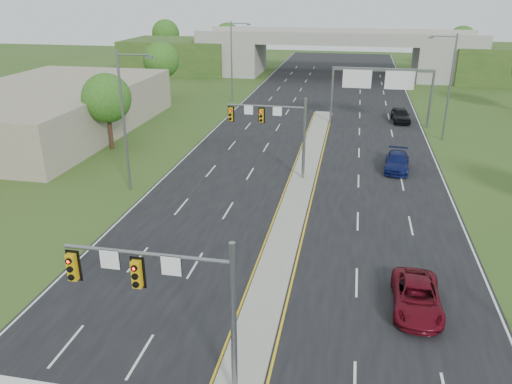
{
  "coord_description": "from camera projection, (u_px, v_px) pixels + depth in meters",
  "views": [
    {
      "loc": [
        3.79,
        -14.91,
        15.22
      ],
      "look_at": [
        -1.96,
        14.28,
        3.0
      ],
      "focal_mm": 35.0,
      "sensor_mm": 36.0,
      "label": 1
    }
  ],
  "objects": [
    {
      "name": "car_far_b",
      "position": [
        397.0,
        162.0,
        44.68
      ],
      "size": [
        2.51,
        5.25,
        1.48
      ],
      "primitive_type": "imported",
      "rotation": [
        0.0,
        0.0,
        -0.09
      ],
      "color": "#0B1347",
      "rests_on": "road"
    },
    {
      "name": "lightpole_l_far",
      "position": [
        233.0,
        58.0,
        69.97
      ],
      "size": [
        2.85,
        0.25,
        11.0
      ],
      "color": "slate",
      "rests_on": "ground"
    },
    {
      "name": "median",
      "position": [
        300.0,
        187.0,
        40.83
      ],
      "size": [
        2.0,
        54.0,
        0.16
      ],
      "primitive_type": "cube",
      "color": "gray",
      "rests_on": "road"
    },
    {
      "name": "car_far_c",
      "position": [
        401.0,
        115.0,
        60.72
      ],
      "size": [
        2.33,
        5.03,
        1.67
      ],
      "primitive_type": "imported",
      "rotation": [
        0.0,
        0.0,
        0.08
      ],
      "color": "black",
      "rests_on": "road"
    },
    {
      "name": "road",
      "position": [
        313.0,
        146.0,
        51.76
      ],
      "size": [
        24.0,
        160.0,
        0.02
      ],
      "primitive_type": "cube",
      "color": "black",
      "rests_on": "ground"
    },
    {
      "name": "commercial_building",
      "position": [
        48.0,
        109.0,
        56.18
      ],
      "size": [
        18.0,
        30.0,
        5.0
      ],
      "primitive_type": "cube",
      "color": "gray",
      "rests_on": "ground"
    },
    {
      "name": "overpass",
      "position": [
        336.0,
        56.0,
        91.25
      ],
      "size": [
        80.0,
        14.0,
        8.1
      ],
      "color": "gray",
      "rests_on": "ground"
    },
    {
      "name": "tree_back_a",
      "position": [
        166.0,
        34.0,
        109.89
      ],
      "size": [
        6.0,
        6.0,
        8.85
      ],
      "color": "#382316",
      "rests_on": "ground"
    },
    {
      "name": "lightpole_l_mid",
      "position": [
        126.0,
        116.0,
        38.21
      ],
      "size": [
        2.85,
        0.25,
        11.0
      ],
      "color": "slate",
      "rests_on": "ground"
    },
    {
      "name": "sign_gantry",
      "position": [
        381.0,
        81.0,
        57.58
      ],
      "size": [
        11.58,
        0.44,
        6.67
      ],
      "color": "slate",
      "rests_on": "ground"
    },
    {
      "name": "lane_markings",
      "position": [
        301.0,
        164.0,
        46.33
      ],
      "size": [
        23.72,
        160.0,
        0.01
      ],
      "color": "gold",
      "rests_on": "road"
    },
    {
      "name": "tree_back_b",
      "position": [
        227.0,
        36.0,
        107.51
      ],
      "size": [
        5.6,
        5.6,
        8.32
      ],
      "color": "#382316",
      "rests_on": "ground"
    },
    {
      "name": "lightpole_r_far",
      "position": [
        448.0,
        83.0,
        51.6
      ],
      "size": [
        2.85,
        0.25,
        11.0
      ],
      "color": "slate",
      "rests_on": "ground"
    },
    {
      "name": "signal_mast_far",
      "position": [
        277.0,
        125.0,
        41.23
      ],
      "size": [
        6.62,
        0.6,
        7.0
      ],
      "color": "slate",
      "rests_on": "ground"
    },
    {
      "name": "tree_back_c",
      "position": [
        462.0,
        40.0,
        98.92
      ],
      "size": [
        5.6,
        5.6,
        8.32
      ],
      "color": "#382316",
      "rests_on": "ground"
    },
    {
      "name": "tree_l_mid",
      "position": [
        161.0,
        60.0,
        72.11
      ],
      "size": [
        5.2,
        5.2,
        8.12
      ],
      "color": "#382316",
      "rests_on": "ground"
    },
    {
      "name": "car_far_a",
      "position": [
        417.0,
        297.0,
        25.2
      ],
      "size": [
        2.44,
        5.13,
        1.41
      ],
      "primitive_type": "imported",
      "rotation": [
        0.0,
        0.0,
        -0.02
      ],
      "color": "#570814",
      "rests_on": "road"
    },
    {
      "name": "tree_l_near",
      "position": [
        107.0,
        98.0,
        48.83
      ],
      "size": [
        4.8,
        4.8,
        7.6
      ],
      "color": "#382316",
      "rests_on": "ground"
    },
    {
      "name": "signal_mast_near",
      "position": [
        174.0,
        292.0,
        18.54
      ],
      "size": [
        6.62,
        0.6,
        7.0
      ],
      "color": "slate",
      "rests_on": "ground"
    }
  ]
}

